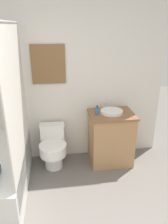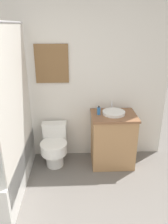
% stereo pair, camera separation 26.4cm
% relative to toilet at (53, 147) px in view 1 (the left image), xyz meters
% --- Properties ---
extents(wall_back, '(3.07, 0.07, 2.50)m').
position_rel_toilet_xyz_m(wall_back, '(0.13, 0.29, 0.95)').
color(wall_back, silver).
rests_on(wall_back, ground_plane).
extents(shower_area, '(0.57, 1.43, 1.98)m').
position_rel_toilet_xyz_m(shower_area, '(-0.60, -0.45, 0.01)').
color(shower_area, white).
rests_on(shower_area, ground_plane).
extents(toilet, '(0.38, 0.49, 0.61)m').
position_rel_toilet_xyz_m(toilet, '(0.00, 0.00, 0.00)').
color(toilet, white).
rests_on(toilet, ground_plane).
extents(vanity, '(0.63, 0.51, 0.78)m').
position_rel_toilet_xyz_m(vanity, '(0.85, -0.00, 0.09)').
color(vanity, '#AD7F51').
rests_on(vanity, ground_plane).
extents(sink, '(0.32, 0.35, 0.13)m').
position_rel_toilet_xyz_m(sink, '(0.85, 0.02, 0.50)').
color(sink, white).
rests_on(sink, vanity).
extents(soap_bottle, '(0.05, 0.05, 0.13)m').
position_rel_toilet_xyz_m(soap_bottle, '(0.64, 0.01, 0.53)').
color(soap_bottle, '#2D6BB2').
rests_on(soap_bottle, vanity).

